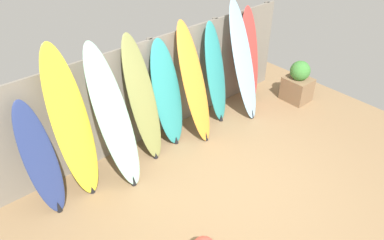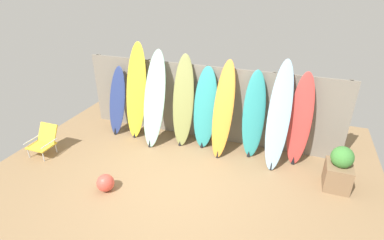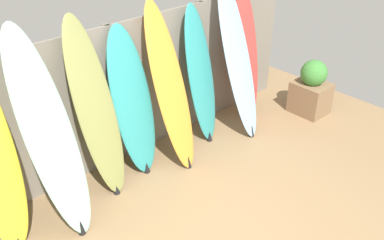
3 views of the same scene
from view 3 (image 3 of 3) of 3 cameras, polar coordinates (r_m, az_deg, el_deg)
The scene contains 10 objects.
ground at distance 4.61m, azimuth 5.24°, elevation -15.55°, with size 7.68×7.68×0.00m, color #8E704C.
fence_back at distance 5.33m, azimuth -10.29°, elevation 3.13°, with size 6.08×0.11×1.80m.
surfboard_seafoam_2 at distance 4.42m, azimuth -18.49°, elevation -1.96°, with size 0.55×0.90×2.13m.
surfboard_olive_3 at distance 4.80m, azimuth -12.70°, elevation 1.29°, with size 0.55×0.65×2.06m.
surfboard_teal_4 at distance 5.12m, azimuth -7.94°, elevation 2.27°, with size 0.54×0.50×1.84m.
surfboard_orange_5 at distance 5.20m, azimuth -2.90°, elevation 4.16°, with size 0.45×0.78×2.04m.
surfboard_teal_6 at distance 5.70m, azimuth 1.18°, elevation 5.89°, with size 0.52×0.52×1.88m.
surfboard_skyblue_7 at distance 5.88m, azimuth 6.17°, elevation 7.87°, with size 0.45×0.80×2.16m.
surfboard_red_8 at distance 6.34m, azimuth 7.32°, elevation 8.43°, with size 0.45×0.41×1.94m.
planter_box at distance 6.81m, azimuth 15.63°, elevation 3.97°, with size 0.46×0.53×0.86m.
Camera 3 is at (-2.45, -2.07, 3.32)m, focal length 40.00 mm.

